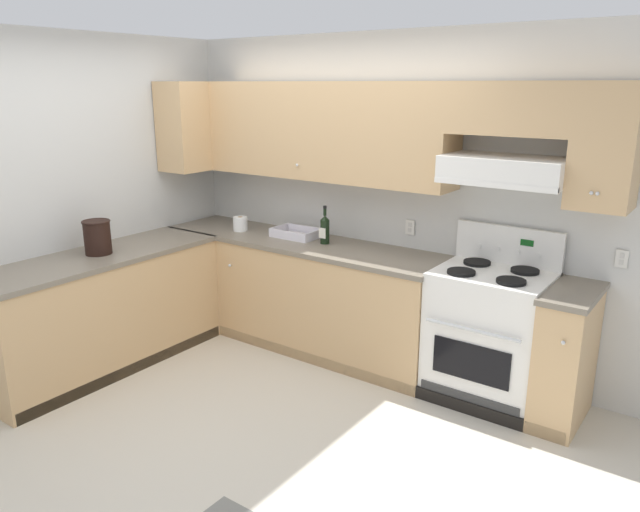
{
  "coord_description": "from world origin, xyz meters",
  "views": [
    {
      "loc": [
        2.71,
        -2.61,
        2.16
      ],
      "look_at": [
        0.33,
        0.7,
        1.0
      ],
      "focal_mm": 34.05,
      "sensor_mm": 36.0,
      "label": 1
    }
  ],
  "objects": [
    {
      "name": "wall_back",
      "position": [
        0.39,
        1.53,
        1.48
      ],
      "size": [
        4.68,
        0.57,
        2.55
      ],
      "color": "silver",
      "rests_on": "ground_plane"
    },
    {
      "name": "ground_plane",
      "position": [
        0.0,
        0.0,
        0.0
      ],
      "size": [
        7.04,
        7.04,
        0.0
      ],
      "primitive_type": "plane",
      "color": "beige"
    },
    {
      "name": "wine_bottle",
      "position": [
        -0.04,
        1.29,
        1.03
      ],
      "size": [
        0.07,
        0.08,
        0.31
      ],
      "color": "black",
      "rests_on": "counter_back_run"
    },
    {
      "name": "bucket",
      "position": [
        -1.26,
        0.02,
        1.05
      ],
      "size": [
        0.21,
        0.21,
        0.26
      ],
      "color": "black",
      "rests_on": "counter_left_run"
    },
    {
      "name": "wall_left",
      "position": [
        -1.59,
        0.23,
        1.34
      ],
      "size": [
        0.47,
        4.0,
        2.55
      ],
      "color": "silver",
      "rests_on": "ground_plane"
    },
    {
      "name": "counter_left_run",
      "position": [
        -1.24,
        -0.0,
        0.45
      ],
      "size": [
        0.63,
        1.91,
        0.91
      ],
      "color": "tan",
      "rests_on": "ground_plane"
    },
    {
      "name": "stove",
      "position": [
        1.38,
        1.25,
        0.48
      ],
      "size": [
        0.76,
        0.62,
        1.2
      ],
      "color": "white",
      "rests_on": "ground_plane"
    },
    {
      "name": "paper_towel_roll",
      "position": [
        -0.9,
        1.21,
        0.97
      ],
      "size": [
        0.13,
        0.13,
        0.13
      ],
      "color": "white",
      "rests_on": "counter_back_run"
    },
    {
      "name": "counter_back_run",
      "position": [
        -0.04,
        1.24,
        0.45
      ],
      "size": [
        3.6,
        0.65,
        0.91
      ],
      "color": "tan",
      "rests_on": "ground_plane"
    },
    {
      "name": "bowl",
      "position": [
        -0.36,
        1.32,
        0.93
      ],
      "size": [
        0.39,
        0.26,
        0.07
      ],
      "color": "silver",
      "rests_on": "counter_back_run"
    }
  ]
}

